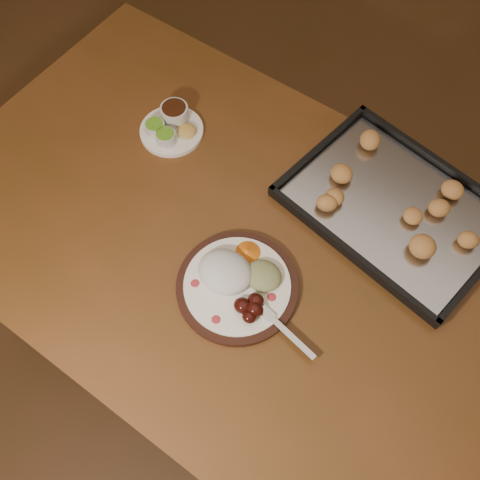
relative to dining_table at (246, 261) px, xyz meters
The scene contains 5 objects.
ground 0.71m from the dining_table, 90.37° to the left, with size 4.00×4.00×0.00m, color brown.
dining_table is the anchor object (origin of this frame).
dinner_plate 0.16m from the dining_table, 68.70° to the right, with size 0.35×0.26×0.06m.
condiment_saucer 0.39m from the dining_table, 152.71° to the left, with size 0.16×0.16×0.05m.
baking_tray 0.37m from the dining_table, 46.36° to the left, with size 0.54×0.44×0.05m.
Camera 1 is at (0.29, -0.76, 1.81)m, focal length 40.00 mm.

